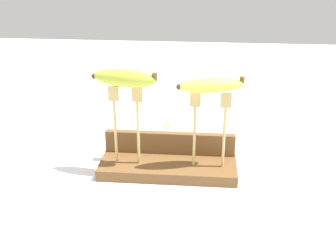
{
  "coord_description": "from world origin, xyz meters",
  "views": [
    {
      "loc": [
        0.09,
        -0.96,
        0.55
      ],
      "look_at": [
        0.0,
        0.0,
        0.13
      ],
      "focal_mm": 46.24,
      "sensor_mm": 36.0,
      "label": 1
    }
  ],
  "objects_px": {
    "banana_raised_right": "(211,85)",
    "fork_fallen_near": "(164,132)",
    "banana_raised_left": "(125,78)",
    "fork_stand_right": "(210,123)",
    "fork_stand_left": "(126,119)"
  },
  "relations": [
    {
      "from": "fork_fallen_near",
      "to": "fork_stand_right",
      "type": "bearing_deg",
      "value": -61.56
    },
    {
      "from": "banana_raised_right",
      "to": "fork_fallen_near",
      "type": "distance_m",
      "value": 0.37
    },
    {
      "from": "banana_raised_left",
      "to": "banana_raised_right",
      "type": "distance_m",
      "value": 0.2
    },
    {
      "from": "fork_stand_right",
      "to": "fork_stand_left",
      "type": "bearing_deg",
      "value": -180.0
    },
    {
      "from": "banana_raised_right",
      "to": "banana_raised_left",
      "type": "bearing_deg",
      "value": 179.99
    },
    {
      "from": "fork_stand_left",
      "to": "banana_raised_left",
      "type": "distance_m",
      "value": 0.1
    },
    {
      "from": "fork_stand_right",
      "to": "banana_raised_right",
      "type": "height_order",
      "value": "banana_raised_right"
    },
    {
      "from": "banana_raised_right",
      "to": "fork_fallen_near",
      "type": "height_order",
      "value": "banana_raised_right"
    },
    {
      "from": "fork_stand_left",
      "to": "fork_fallen_near",
      "type": "bearing_deg",
      "value": 75.09
    },
    {
      "from": "fork_stand_left",
      "to": "fork_fallen_near",
      "type": "xyz_separation_m",
      "value": [
        0.07,
        0.25,
        -0.14
      ]
    },
    {
      "from": "fork_stand_right",
      "to": "fork_fallen_near",
      "type": "height_order",
      "value": "fork_stand_right"
    },
    {
      "from": "banana_raised_left",
      "to": "fork_fallen_near",
      "type": "bearing_deg",
      "value": 75.08
    },
    {
      "from": "banana_raised_left",
      "to": "fork_stand_right",
      "type": "bearing_deg",
      "value": -0.0
    },
    {
      "from": "fork_stand_right",
      "to": "fork_fallen_near",
      "type": "relative_size",
      "value": 1.01
    },
    {
      "from": "banana_raised_right",
      "to": "fork_fallen_near",
      "type": "bearing_deg",
      "value": 118.43
    }
  ]
}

